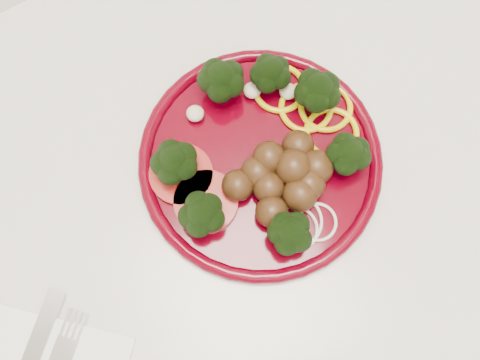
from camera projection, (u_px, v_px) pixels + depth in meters
counter at (184, 273)px, 0.98m from camera, size 2.40×0.60×0.90m
plate at (263, 157)px, 0.54m from camera, size 0.25×0.25×0.06m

